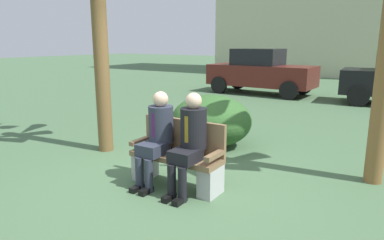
{
  "coord_description": "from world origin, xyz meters",
  "views": [
    {
      "loc": [
        2.73,
        -3.78,
        1.93
      ],
      "look_at": [
        0.1,
        0.29,
        0.85
      ],
      "focal_mm": 32.86,
      "sensor_mm": 36.0,
      "label": 1
    }
  ],
  "objects": [
    {
      "name": "parked_car_near",
      "position": [
        -2.3,
        8.72,
        0.84
      ],
      "size": [
        3.95,
        1.8,
        1.68
      ],
      "color": "#591E19",
      "rests_on": "ground"
    },
    {
      "name": "seated_man_right",
      "position": [
        0.37,
        -0.18,
        0.73
      ],
      "size": [
        0.34,
        0.72,
        1.31
      ],
      "color": "black",
      "rests_on": "ground"
    },
    {
      "name": "ground_plane",
      "position": [
        0.0,
        0.0,
        0.0
      ],
      "size": [
        80.0,
        80.0,
        0.0
      ],
      "primitive_type": "plane",
      "color": "#476846"
    },
    {
      "name": "seated_man_left",
      "position": [
        -0.16,
        -0.19,
        0.72
      ],
      "size": [
        0.34,
        0.72,
        1.28
      ],
      "color": "#2D3342",
      "rests_on": "ground"
    },
    {
      "name": "park_bench",
      "position": [
        0.1,
        -0.07,
        0.39
      ],
      "size": [
        1.29,
        0.44,
        0.9
      ],
      "color": "brown",
      "rests_on": "ground"
    },
    {
      "name": "shrub_near_bench",
      "position": [
        -0.47,
        1.83,
        0.48
      ],
      "size": [
        1.54,
        1.41,
        0.96
      ],
      "primitive_type": "ellipsoid",
      "color": "#315D2A",
      "rests_on": "ground"
    }
  ]
}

